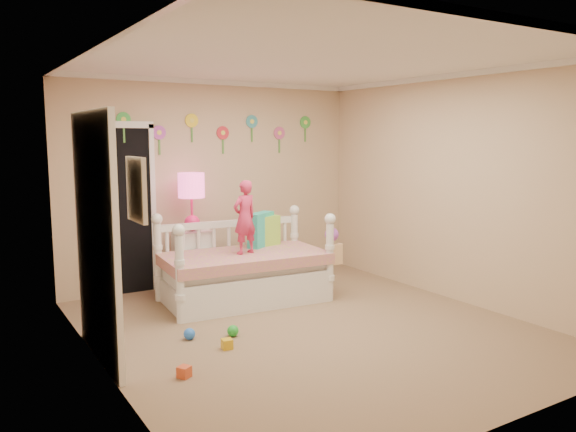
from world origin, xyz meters
TOP-DOWN VIEW (x-y plane):
  - floor at (0.00, 0.00)m, footprint 4.00×4.50m
  - ceiling at (0.00, 0.00)m, footprint 4.00×4.50m
  - back_wall at (0.00, 2.25)m, footprint 4.00×0.01m
  - left_wall at (-2.00, 0.00)m, footprint 0.01×4.50m
  - right_wall at (2.00, 0.00)m, footprint 0.01×4.50m
  - crown_molding at (0.00, 0.00)m, footprint 4.00×4.50m
  - daybed at (-0.12, 1.22)m, footprint 1.95×1.16m
  - pillow_turquoise at (0.24, 1.46)m, footprint 0.43×0.34m
  - pillow_lime at (0.31, 1.47)m, footprint 0.40×0.21m
  - child at (-0.13, 1.17)m, footprint 0.34×0.26m
  - nightstand at (-0.45, 1.94)m, footprint 0.49×0.39m
  - table_lamp at (-0.45, 1.94)m, footprint 0.32×0.32m
  - closet_doorway at (-1.25, 2.23)m, footprint 0.90×0.04m
  - flower_decals at (-0.09, 2.24)m, footprint 3.40×0.02m
  - mirror_closet at (-1.96, 0.30)m, footprint 0.07×1.30m
  - wall_picture at (-1.97, -0.90)m, footprint 0.05×0.34m
  - hanging_bag at (0.78, 0.72)m, footprint 0.20×0.16m
  - toy_scatter at (-1.14, -0.08)m, footprint 0.83×1.32m

SIDE VIEW (x-z plane):
  - floor at x=0.00m, z-range -0.01..0.01m
  - toy_scatter at x=-1.14m, z-range 0.00..0.11m
  - nightstand at x=-0.45m, z-range 0.00..0.75m
  - daybed at x=-0.12m, z-range 0.00..1.02m
  - hanging_bag at x=0.78m, z-range 0.44..0.80m
  - pillow_lime at x=0.31m, z-range 0.57..0.93m
  - pillow_turquoise at x=0.24m, z-range 0.57..0.98m
  - child at x=-0.13m, z-range 0.57..1.41m
  - closet_doorway at x=-1.25m, z-range 0.00..2.07m
  - mirror_closet at x=-1.96m, z-range 0.00..2.10m
  - table_lamp at x=-0.45m, z-range 0.87..1.57m
  - back_wall at x=0.00m, z-range 0.00..2.60m
  - left_wall at x=-2.00m, z-range 0.00..2.60m
  - right_wall at x=2.00m, z-range 0.00..2.60m
  - wall_picture at x=-1.97m, z-range 1.34..1.76m
  - flower_decals at x=-0.09m, z-range 1.69..2.19m
  - crown_molding at x=0.00m, z-range 2.54..2.60m
  - ceiling at x=0.00m, z-range 2.60..2.60m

